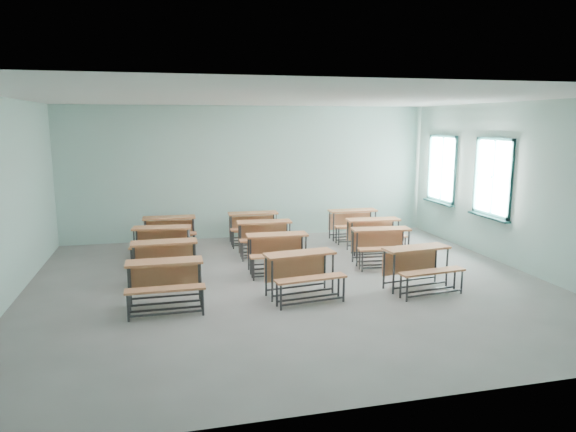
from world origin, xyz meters
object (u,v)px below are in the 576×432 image
at_px(desk_unit_r3c1, 254,223).
at_px(desk_unit_r3c2, 354,220).
at_px(desk_unit_r1c1, 278,247).
at_px(desk_unit_r2c0, 162,239).
at_px(desk_unit_r2c1, 265,233).
at_px(desk_unit_r0c2, 419,262).
at_px(desk_unit_r2c2, 375,230).
at_px(desk_unit_r3c0, 169,228).
at_px(desk_unit_r1c2, 382,241).
at_px(desk_unit_r0c0, 165,277).
at_px(desk_unit_r0c1, 302,268).
at_px(desk_unit_r1c0, 165,256).

distance_m(desk_unit_r3c1, desk_unit_r3c2, 2.42).
height_order(desk_unit_r1c1, desk_unit_r3c1, same).
distance_m(desk_unit_r2c0, desk_unit_r2c1, 2.15).
relative_size(desk_unit_r0c2, desk_unit_r3c2, 1.06).
relative_size(desk_unit_r2c2, desk_unit_r3c0, 1.02).
height_order(desk_unit_r2c1, desk_unit_r3c1, same).
relative_size(desk_unit_r1c2, desk_unit_r2c1, 1.03).
relative_size(desk_unit_r0c0, desk_unit_r3c2, 0.99).
bearing_deg(desk_unit_r0c2, desk_unit_r0c1, 170.02).
xyz_separation_m(desk_unit_r2c2, desk_unit_r3c2, (-0.01, 1.22, 0.00)).
xyz_separation_m(desk_unit_r0c1, desk_unit_r3c2, (2.30, 3.69, 0.00)).
bearing_deg(desk_unit_r2c0, desk_unit_r3c0, 87.53).
bearing_deg(desk_unit_r3c2, desk_unit_r1c2, -95.43).
bearing_deg(desk_unit_r3c1, desk_unit_r0c2, -60.46).
xyz_separation_m(desk_unit_r0c1, desk_unit_r2c0, (-2.21, 2.68, 0.00)).
xyz_separation_m(desk_unit_r1c0, desk_unit_r1c1, (2.08, 0.12, 0.00)).
height_order(desk_unit_r1c0, desk_unit_r3c2, same).
height_order(desk_unit_r0c1, desk_unit_r2c1, same).
bearing_deg(desk_unit_r2c0, desk_unit_r1c2, -9.39).
relative_size(desk_unit_r2c1, desk_unit_r3c1, 1.01).
bearing_deg(desk_unit_r2c0, desk_unit_r2c1, 8.98).
bearing_deg(desk_unit_r2c1, desk_unit_r1c2, -28.71).
height_order(desk_unit_r1c2, desk_unit_r3c1, same).
bearing_deg(desk_unit_r3c1, desk_unit_r3c0, -175.31).
height_order(desk_unit_r0c0, desk_unit_r1c0, same).
bearing_deg(desk_unit_r1c1, desk_unit_r1c0, -174.53).
bearing_deg(desk_unit_r3c2, desk_unit_r0c0, -139.48).
bearing_deg(desk_unit_r3c0, desk_unit_r3c2, -0.04).
bearing_deg(desk_unit_r2c0, desk_unit_r1c1, -23.33).
bearing_deg(desk_unit_r1c1, desk_unit_r3c1, 93.06).
height_order(desk_unit_r1c1, desk_unit_r3c0, same).
height_order(desk_unit_r1c2, desk_unit_r3c0, same).
distance_m(desk_unit_r1c2, desk_unit_r3c1, 3.25).
height_order(desk_unit_r0c1, desk_unit_r3c1, same).
bearing_deg(desk_unit_r0c2, desk_unit_r3c2, 78.89).
distance_m(desk_unit_r0c2, desk_unit_r3c0, 5.63).
relative_size(desk_unit_r0c1, desk_unit_r3c1, 1.06).
relative_size(desk_unit_r2c0, desk_unit_r3c2, 1.06).
distance_m(desk_unit_r1c0, desk_unit_r1c1, 2.09).
xyz_separation_m(desk_unit_r0c2, desk_unit_r3c0, (-4.06, 3.90, 0.00)).
bearing_deg(desk_unit_r0c1, desk_unit_r3c1, 84.37).
xyz_separation_m(desk_unit_r1c0, desk_unit_r2c2, (4.47, 1.13, 0.00)).
relative_size(desk_unit_r0c1, desk_unit_r2c2, 1.04).
xyz_separation_m(desk_unit_r2c1, desk_unit_r3c1, (-0.05, 1.12, 0.00)).
bearing_deg(desk_unit_r2c2, desk_unit_r0c0, -147.84).
distance_m(desk_unit_r1c0, desk_unit_r3c2, 5.04).
bearing_deg(desk_unit_r2c2, desk_unit_r1c2, -101.39).
distance_m(desk_unit_r1c0, desk_unit_r2c1, 2.54).
relative_size(desk_unit_r0c1, desk_unit_r1c1, 1.05).
xyz_separation_m(desk_unit_r0c1, desk_unit_r1c0, (-2.15, 1.35, 0.00)).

